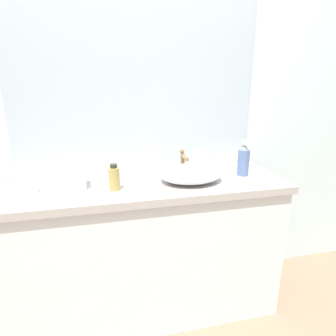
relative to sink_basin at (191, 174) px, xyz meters
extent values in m
cube|color=silver|center=(-0.32, 0.34, 0.39)|extent=(6.00, 0.06, 2.60)
cube|color=white|center=(-0.25, 0.04, -0.50)|extent=(1.55, 0.48, 0.82)
cube|color=#B1A69F|center=(-0.25, 0.04, -0.07)|extent=(1.59, 0.52, 0.04)
cube|color=#B2BCC6|center=(-0.25, 0.30, 0.59)|extent=(1.47, 0.01, 1.26)
ellipsoid|color=silver|center=(0.00, 0.00, 0.00)|extent=(0.36, 0.28, 0.09)
cylinder|color=brown|center=(0.00, 0.17, 0.01)|extent=(0.03, 0.03, 0.12)
cylinder|color=brown|center=(0.00, 0.12, 0.06)|extent=(0.02, 0.10, 0.02)
sphere|color=brown|center=(0.00, 0.19, 0.08)|extent=(0.03, 0.03, 0.03)
cylinder|color=#536B9B|center=(0.34, 0.04, 0.03)|extent=(0.07, 0.07, 0.16)
cylinder|color=silver|center=(0.34, 0.04, 0.12)|extent=(0.03, 0.03, 0.02)
sphere|color=silver|center=(0.34, 0.04, 0.15)|extent=(0.04, 0.04, 0.04)
cylinder|color=silver|center=(0.34, 0.02, 0.15)|extent=(0.02, 0.02, 0.02)
cylinder|color=tan|center=(-0.42, -0.04, 0.01)|extent=(0.06, 0.06, 0.12)
cylinder|color=#2E2B20|center=(-0.42, -0.04, 0.08)|extent=(0.04, 0.04, 0.02)
cube|color=silver|center=(-0.63, 0.05, 0.01)|extent=(0.13, 0.13, 0.11)
cone|color=white|center=(-0.63, 0.05, 0.09)|extent=(0.07, 0.07, 0.05)
cylinder|color=silver|center=(-0.83, 0.02, -0.03)|extent=(0.06, 0.06, 0.04)
camera|label=1|loc=(-0.46, -1.44, 0.50)|focal=30.33mm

